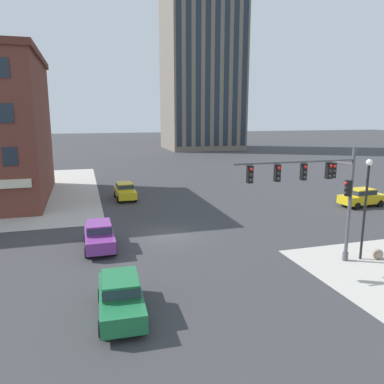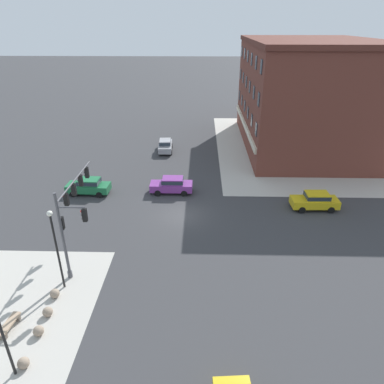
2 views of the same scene
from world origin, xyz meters
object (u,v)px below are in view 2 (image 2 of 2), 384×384
at_px(bench_near_signal, 9,325).
at_px(car_main_northbound_near, 89,186).
at_px(traffic_signal_main, 72,209).
at_px(car_main_southbound_near, 165,145).
at_px(car_cross_westbound, 172,185).
at_px(bollard_sphere_curb_b, 48,312).
at_px(bollard_sphere_curb_c, 38,331).
at_px(car_cross_eastbound, 315,200).
at_px(street_lamp_corner_near, 55,242).
at_px(bollard_sphere_curb_d, 23,363).
at_px(bollard_sphere_curb_a, 55,293).

distance_m(bench_near_signal, car_main_northbound_near, 17.93).
distance_m(traffic_signal_main, car_main_southbound_near, 25.27).
xyz_separation_m(car_main_southbound_near, car_cross_westbound, (12.82, 1.92, 0.00)).
relative_size(bollard_sphere_curb_b, bench_near_signal, 0.33).
xyz_separation_m(traffic_signal_main, bollard_sphere_curb_c, (6.89, -0.25, -4.18)).
bearing_deg(car_cross_eastbound, car_main_northbound_near, -96.73).
distance_m(traffic_signal_main, bollard_sphere_curb_c, 8.07).
bearing_deg(car_main_northbound_near, car_main_southbound_near, 153.30).
xyz_separation_m(car_main_southbound_near, car_cross_eastbound, (15.98, 15.88, 0.00)).
xyz_separation_m(bollard_sphere_curb_b, car_cross_westbound, (-17.30, 6.27, 0.61)).
bearing_deg(traffic_signal_main, car_cross_eastbound, 113.61).
distance_m(bollard_sphere_curb_b, street_lamp_corner_near, 4.24).
relative_size(bench_near_signal, car_main_southbound_near, 0.41).
distance_m(car_main_northbound_near, car_cross_westbound, 8.63).
relative_size(bollard_sphere_curb_d, car_main_northbound_near, 0.14).
bearing_deg(bollard_sphere_curb_c, street_lamp_corner_near, 179.55).
bearing_deg(car_main_northbound_near, traffic_signal_main, 13.09).
distance_m(car_cross_eastbound, car_cross_westbound, 14.31).
height_order(bollard_sphere_curb_a, car_main_northbound_near, car_main_northbound_near).
xyz_separation_m(bollard_sphere_curb_b, street_lamp_corner_near, (-2.59, 0.09, 3.37)).
height_order(bollard_sphere_curb_b, street_lamp_corner_near, street_lamp_corner_near).
relative_size(bollard_sphere_curb_a, car_cross_westbound, 0.14).
bearing_deg(traffic_signal_main, bollard_sphere_curb_c, -2.05).
xyz_separation_m(traffic_signal_main, car_cross_eastbound, (-8.71, 19.93, -3.57)).
xyz_separation_m(bollard_sphere_curb_d, car_cross_westbound, (-20.86, 6.12, 0.61)).
distance_m(bollard_sphere_curb_a, car_main_southbound_near, 28.89).
height_order(bollard_sphere_curb_d, street_lamp_corner_near, street_lamp_corner_near).
relative_size(car_main_northbound_near, car_cross_eastbound, 1.01).
relative_size(traffic_signal_main, street_lamp_corner_near, 1.24).
height_order(bollard_sphere_curb_a, car_cross_eastbound, car_cross_eastbound).
height_order(car_cross_eastbound, car_cross_westbound, same).
xyz_separation_m(traffic_signal_main, bollard_sphere_curb_a, (3.84, -0.48, -4.18)).
bearing_deg(car_main_southbound_near, bollard_sphere_curb_d, -7.10).
distance_m(bench_near_signal, car_cross_westbound, 20.11).
height_order(car_main_northbound_near, car_main_southbound_near, same).
distance_m(bollard_sphere_curb_c, car_cross_westbound, 19.78).
xyz_separation_m(bench_near_signal, car_main_northbound_near, (-17.91, -0.53, 0.59)).
relative_size(bollard_sphere_curb_c, car_main_southbound_near, 0.14).
distance_m(bollard_sphere_curb_a, bench_near_signal, 3.16).
bearing_deg(bollard_sphere_curb_a, car_main_northbound_near, -171.89).
bearing_deg(traffic_signal_main, bollard_sphere_curb_a, -7.07).
bearing_deg(bollard_sphere_curb_c, bollard_sphere_curb_d, 2.77).
relative_size(bench_near_signal, street_lamp_corner_near, 0.31).
distance_m(street_lamp_corner_near, car_main_northbound_near, 14.69).
relative_size(car_main_northbound_near, car_cross_westbound, 1.01).
height_order(street_lamp_corner_near, car_cross_eastbound, street_lamp_corner_near).
relative_size(bench_near_signal, car_cross_westbound, 0.42).
height_order(bollard_sphere_curb_c, car_cross_eastbound, car_cross_eastbound).
height_order(bollard_sphere_curb_b, bollard_sphere_curb_d, same).
relative_size(bollard_sphere_curb_c, car_main_northbound_near, 0.14).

